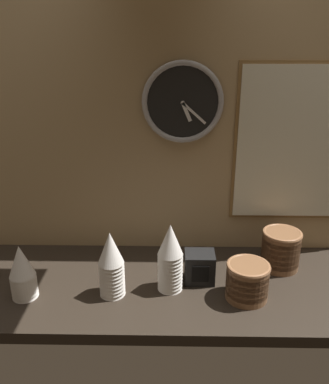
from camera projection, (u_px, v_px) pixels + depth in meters
The scene contains 10 objects.
ground_plane at pixel (151, 285), 1.46m from camera, with size 1.60×0.56×0.04m, color black.
wall_tiled_back at pixel (153, 120), 1.50m from camera, with size 1.60×0.03×1.05m.
cup_stack_center_right at pixel (170, 257), 1.37m from camera, with size 0.09×0.09×0.25m.
cup_stack_center at pixel (111, 264), 1.34m from camera, with size 0.09×0.09×0.23m.
cup_stack_left at pixel (22, 272), 1.33m from camera, with size 0.09×0.09×0.19m.
bowl_stack_far_right at pixel (281, 249), 1.51m from camera, with size 0.14×0.14×0.15m.
bowl_stack_right at pixel (247, 280), 1.34m from camera, with size 0.14×0.14×0.13m.
wall_clock at pixel (183, 102), 1.45m from camera, with size 0.29×0.03×0.29m.
menu_board at pixel (297, 145), 1.51m from camera, with size 0.47×0.01×0.60m.
napkin_dispenser at pixel (200, 267), 1.44m from camera, with size 0.11×0.09×0.11m.
Camera 1 is at (0.07, -1.23, 0.83)m, focal length 38.00 mm.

